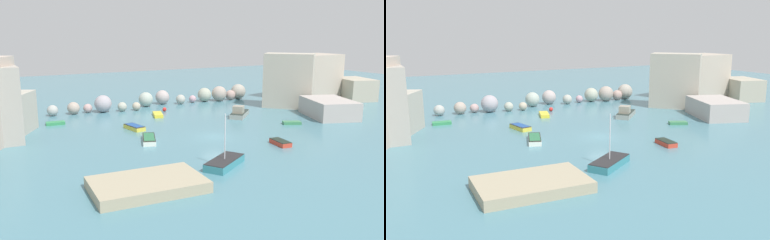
{
  "view_description": "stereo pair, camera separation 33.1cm",
  "coord_description": "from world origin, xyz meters",
  "views": [
    {
      "loc": [
        -24.57,
        -40.67,
        12.26
      ],
      "look_at": [
        0.0,
        5.4,
        1.0
      ],
      "focal_mm": 38.99,
      "sensor_mm": 36.0,
      "label": 1
    },
    {
      "loc": [
        -24.28,
        -40.83,
        12.26
      ],
      "look_at": [
        0.0,
        5.4,
        1.0
      ],
      "focal_mm": 38.99,
      "sensor_mm": 36.0,
      "label": 2
    }
  ],
  "objects": [
    {
      "name": "moored_boat_3",
      "position": [
        -4.71,
        -9.8,
        0.38
      ],
      "size": [
        5.2,
        4.32,
        4.94
      ],
      "rotation": [
        0.0,
        0.0,
        0.57
      ],
      "color": "teal",
      "rests_on": "cove_water"
    },
    {
      "name": "moored_boat_6",
      "position": [
        9.24,
        8.19,
        0.57
      ],
      "size": [
        4.83,
        4.75,
        1.73
      ],
      "rotation": [
        0.0,
        0.0,
        3.91
      ],
      "color": "gray",
      "rests_on": "cove_water"
    },
    {
      "name": "moored_boat_7",
      "position": [
        -15.19,
        15.52,
        0.18
      ],
      "size": [
        2.53,
        1.46,
        0.36
      ],
      "rotation": [
        0.0,
        0.0,
        3.04
      ],
      "color": "#338A51",
      "rests_on": "cove_water"
    },
    {
      "name": "rock_breakwater",
      "position": [
        5.36,
        21.81,
        1.15
      ],
      "size": [
        34.9,
        5.14,
        2.69
      ],
      "color": "#A9AAA4",
      "rests_on": "ground"
    },
    {
      "name": "moored_boat_2",
      "position": [
        4.64,
        -6.45,
        0.26
      ],
      "size": [
        1.47,
        2.8,
        0.53
      ],
      "rotation": [
        0.0,
        0.0,
        4.61
      ],
      "color": "#CA3D2B",
      "rests_on": "cove_water"
    },
    {
      "name": "moored_boat_0",
      "position": [
        12.71,
        0.91,
        0.19
      ],
      "size": [
        2.59,
        2.0,
        0.38
      ],
      "rotation": [
        0.0,
        0.0,
        5.84
      ],
      "color": "#3C8353",
      "rests_on": "cove_water"
    },
    {
      "name": "moored_boat_5",
      "position": [
        -6.92,
        7.89,
        0.3
      ],
      "size": [
        1.89,
        3.47,
        0.58
      ],
      "rotation": [
        0.0,
        0.0,
        4.9
      ],
      "color": "gold",
      "rests_on": "cove_water"
    },
    {
      "name": "cliff_headland_right",
      "position": [
        27.91,
        14.12,
        3.14
      ],
      "size": [
        23.39,
        27.03,
        8.68
      ],
      "color": "#B4A592",
      "rests_on": "ground"
    },
    {
      "name": "cove_water",
      "position": [
        0.0,
        0.0,
        0.0
      ],
      "size": [
        160.0,
        160.0,
        0.0
      ],
      "primitive_type": "plane",
      "color": "teal",
      "rests_on": "ground"
    },
    {
      "name": "stone_dock",
      "position": [
        -13.16,
        -11.84,
        0.44
      ],
      "size": [
        9.01,
        5.96,
        0.88
      ],
      "primitive_type": "cube",
      "rotation": [
        0.0,
        0.0,
        -0.05
      ],
      "color": "tan",
      "rests_on": "ground"
    },
    {
      "name": "moored_boat_4",
      "position": [
        -7.52,
        1.58,
        0.31
      ],
      "size": [
        2.76,
        4.47,
        0.59
      ],
      "rotation": [
        0.0,
        0.0,
        1.22
      ],
      "color": "white",
      "rests_on": "cove_water"
    },
    {
      "name": "moored_boat_1",
      "position": [
        -0.97,
        14.19,
        0.23
      ],
      "size": [
        2.13,
        3.45,
        0.46
      ],
      "rotation": [
        0.0,
        0.0,
        4.42
      ],
      "color": "yellow",
      "rests_on": "cove_water"
    },
    {
      "name": "channel_buoy",
      "position": [
        1.43,
        17.12,
        0.31
      ],
      "size": [
        0.63,
        0.63,
        0.63
      ],
      "primitive_type": "sphere",
      "color": "red",
      "rests_on": "cove_water"
    }
  ]
}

